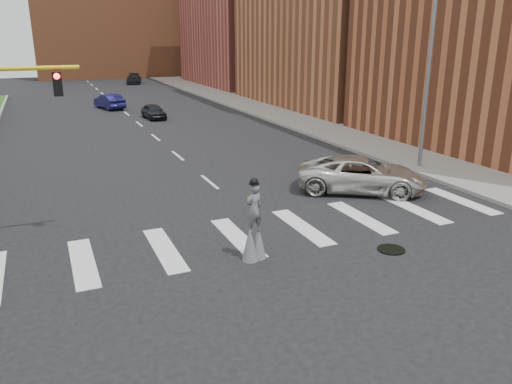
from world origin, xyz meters
name	(u,v)px	position (x,y,z in m)	size (l,w,h in m)	color
ground_plane	(283,242)	(0.00, 0.00, 0.00)	(160.00, 160.00, 0.00)	black
sidewalk_right	(285,115)	(12.50, 25.00, 0.09)	(5.00, 90.00, 0.18)	gray
manhole	(391,249)	(3.00, -2.00, 0.02)	(0.90, 0.90, 0.04)	black
building_far	(255,11)	(22.00, 54.00, 10.00)	(16.00, 22.00, 20.00)	#AB4A3F
building_backdrop	(113,22)	(6.00, 78.00, 9.00)	(26.00, 14.00, 18.00)	#AA5C35
streetlight	(427,74)	(10.90, 6.00, 4.90)	(2.05, 0.20, 9.00)	slate
stilt_performer	(254,230)	(-1.42, -0.84, 0.99)	(0.83, 0.60, 2.66)	#382416
suv_crossing	(362,175)	(5.84, 3.87, 0.79)	(2.61, 5.65, 1.57)	beige
car_near	(154,111)	(1.67, 28.23, 0.61)	(1.44, 3.58, 1.22)	black
car_mid	(109,101)	(-0.97, 35.85, 0.72)	(1.53, 4.38, 1.44)	#181753
car_far	(134,79)	(5.93, 61.48, 0.71)	(1.98, 4.86, 1.41)	black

